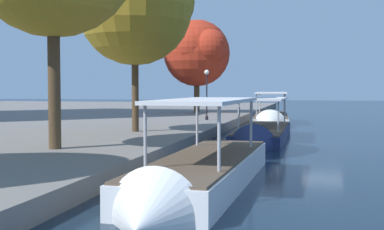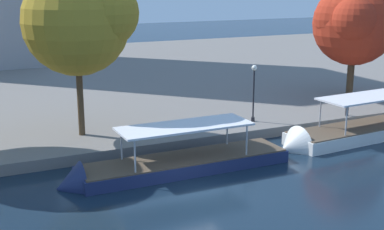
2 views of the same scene
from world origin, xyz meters
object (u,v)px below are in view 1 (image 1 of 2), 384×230
object	(u,v)px
tour_boat_0	(199,180)
tree_2	(197,52)
lamp_post	(207,89)
mooring_bollard_0	(239,111)
tour_boat_1	(262,137)
tree_1	(137,10)
tour_boat_2	(271,120)

from	to	relation	value
tour_boat_0	tree_2	bearing A→B (deg)	-165.43
lamp_post	mooring_bollard_0	bearing A→B (deg)	-12.50
tour_boat_1	tree_1	size ratio (longest dim) A/B	1.25
tour_boat_0	tour_boat_2	bearing A→B (deg)	-178.03
tour_boat_1	tour_boat_2	bearing A→B (deg)	-177.67
mooring_bollard_0	tree_2	bearing A→B (deg)	49.04
mooring_bollard_0	tour_boat_2	bearing A→B (deg)	-118.02
tour_boat_0	tour_boat_2	world-z (taller)	tour_boat_0
tour_boat_0	tour_boat_2	size ratio (longest dim) A/B	0.83
tree_1	tour_boat_1	bearing A→B (deg)	-69.39
mooring_bollard_0	tree_1	world-z (taller)	tree_1
lamp_post	tree_2	bearing A→B (deg)	16.55
tree_1	tree_2	world-z (taller)	tree_1
tour_boat_2	tree_1	bearing A→B (deg)	-25.04
tour_boat_0	mooring_bollard_0	xyz separation A→B (m)	(33.15, 3.48, 0.79)
tour_boat_0	tour_boat_2	distance (m)	31.41
tree_1	tree_2	bearing A→B (deg)	3.90
mooring_bollard_0	tree_1	bearing A→B (deg)	169.55
mooring_bollard_0	tree_2	distance (m)	9.24
tour_boat_1	mooring_bollard_0	bearing A→B (deg)	-166.86
tour_boat_1	lamp_post	distance (m)	11.14
tour_boat_1	tree_1	world-z (taller)	tree_1
mooring_bollard_0	tree_1	size ratio (longest dim) A/B	0.08
tree_2	tree_1	bearing A→B (deg)	-176.10
tour_boat_0	tour_boat_1	xyz separation A→B (m)	(16.57, -0.42, -0.14)
lamp_post	tree_2	size ratio (longest dim) A/B	0.42
tour_boat_1	tree_2	bearing A→B (deg)	-156.76
tour_boat_2	tree_2	world-z (taller)	tree_2
tour_boat_2	lamp_post	size ratio (longest dim) A/B	3.54
tree_1	mooring_bollard_0	bearing A→B (deg)	-10.45
tour_boat_1	tree_2	xyz separation A→B (m)	(21.10, 9.10, 7.09)
tour_boat_0	mooring_bollard_0	bearing A→B (deg)	-172.42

